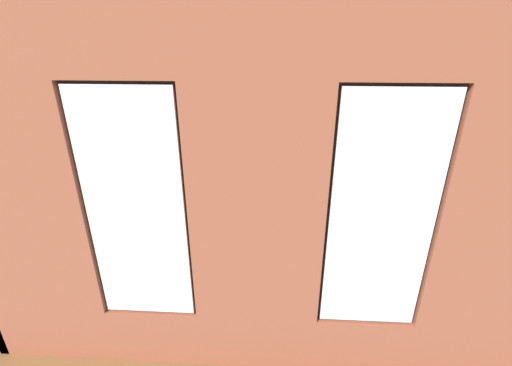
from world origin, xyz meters
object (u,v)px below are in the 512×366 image
tv_flatscreen (123,176)px  potted_plant_beside_window_right (145,279)px  coffee_table (237,214)px  potted_plant_mid_room_small (292,191)px  remote_gray (243,215)px  media_console (129,212)px  remote_black (261,208)px  potted_plant_by_left_couch (352,189)px  cup_ceramic (237,209)px  papasan_chair (258,171)px  couch_left (391,222)px  couch_by_window (273,296)px  potted_plant_foreground_right (175,150)px  table_plant_small (227,202)px  potted_plant_corner_near_left (367,168)px  potted_plant_near_tv (136,221)px  candle_jar (211,211)px

tv_flatscreen → potted_plant_beside_window_right: tv_flatscreen is taller
coffee_table → potted_plant_mid_room_small: size_ratio=2.46×
remote_gray → media_console: media_console is taller
remote_black → potted_plant_by_left_couch: bearing=-152.8°
cup_ceramic → potted_plant_mid_room_small: 1.46m
cup_ceramic → papasan_chair: papasan_chair is taller
couch_left → couch_by_window: bearing=-48.8°
potted_plant_foreground_right → potted_plant_beside_window_right: potted_plant_foreground_right is taller
cup_ceramic → remote_black: size_ratio=0.58×
couch_by_window → potted_plant_beside_window_right: bearing=4.1°
couch_by_window → tv_flatscreen: bearing=-38.4°
table_plant_small → potted_plant_beside_window_right: potted_plant_beside_window_right is taller
media_console → cup_ceramic: bearing=174.9°
potted_plant_corner_near_left → potted_plant_mid_room_small: potted_plant_corner_near_left is taller
couch_by_window → potted_plant_foreground_right: size_ratio=1.50×
potted_plant_foreground_right → potted_plant_near_tv: potted_plant_foreground_right is taller
remote_black → potted_plant_by_left_couch: size_ratio=0.33×
couch_left → candle_jar: couch_left is taller
tv_flatscreen → potted_plant_corner_near_left: 5.33m
media_console → potted_plant_corner_near_left: potted_plant_corner_near_left is taller
candle_jar → potted_plant_by_left_couch: candle_jar is taller
table_plant_small → cup_ceramic: bearing=150.7°
cup_ceramic → potted_plant_foreground_right: size_ratio=0.08×
remote_black → potted_plant_by_left_couch: potted_plant_by_left_couch is taller
candle_jar → potted_plant_foreground_right: size_ratio=0.10×
potted_plant_near_tv → potted_plant_foreground_right: bearing=-85.7°
tv_flatscreen → media_console: bearing=90.0°
cup_ceramic → potted_plant_by_left_couch: bearing=-149.4°
potted_plant_beside_window_right → potted_plant_near_tv: potted_plant_beside_window_right is taller
coffee_table → potted_plant_by_left_couch: size_ratio=2.85×
couch_left → coffee_table: bearing=-92.9°
coffee_table → potted_plant_near_tv: 1.68m
remote_black → tv_flatscreen: 2.49m
remote_gray → tv_flatscreen: (2.13, -0.31, 0.53)m
cup_ceramic → potted_plant_beside_window_right: potted_plant_beside_window_right is taller
couch_left → potted_plant_near_tv: bearing=-82.8°
media_console → potted_plant_corner_near_left: (-4.82, -2.21, 0.13)m
media_console → potted_plant_beside_window_right: bearing=117.2°
remote_black → tv_flatscreen: (2.43, -0.04, 0.53)m
cup_ceramic → potted_plant_mid_room_small: (-1.00, -1.07, -0.10)m
couch_left → potted_plant_corner_near_left: size_ratio=2.67×
couch_by_window → papasan_chair: couch_by_window is taller
couch_by_window → media_console: couch_by_window is taller
potted_plant_corner_near_left → potted_plant_near_tv: bearing=36.2°
coffee_table → remote_black: size_ratio=8.64×
couch_by_window → coffee_table: size_ratio=1.26×
remote_gray → candle_jar: bearing=-155.3°
potted_plant_near_tv → potted_plant_mid_room_small: size_ratio=1.97×
cup_ceramic → potted_plant_corner_near_left: potted_plant_corner_near_left is taller
couch_by_window → potted_plant_beside_window_right: (1.53, 0.11, 0.27)m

